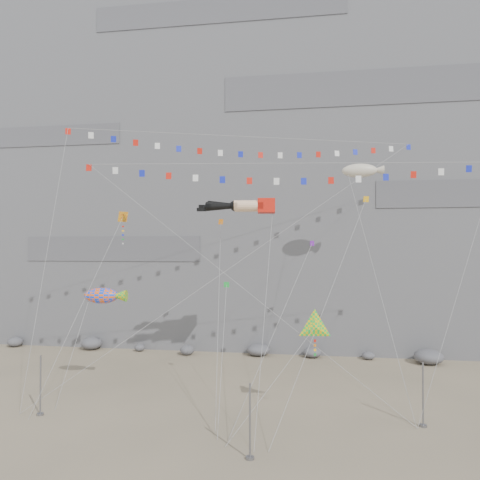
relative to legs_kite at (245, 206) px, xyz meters
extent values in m
plane|color=gray|center=(-0.24, -4.96, -15.76)|extent=(120.00, 120.00, 0.00)
cube|color=slate|center=(-0.24, 27.04, 9.24)|extent=(80.00, 28.00, 50.00)
cylinder|color=slate|center=(-13.66, -9.00, -13.60)|extent=(0.12, 0.12, 4.32)
cylinder|color=slate|center=(2.30, -13.61, -13.59)|extent=(0.12, 0.12, 4.34)
cylinder|color=slate|center=(13.24, -6.97, -13.58)|extent=(0.12, 0.12, 4.35)
cube|color=red|center=(1.86, 0.22, 0.01)|extent=(1.69, 2.19, 1.21)
cylinder|color=#FFCE9F|center=(0.17, -0.57, 0.01)|extent=(2.12, 1.10, 0.89)
sphere|color=black|center=(-0.84, -0.68, 0.01)|extent=(0.82, 0.82, 0.82)
cone|color=black|center=(-2.04, -0.81, -0.06)|extent=(2.50, 1.00, 0.83)
cube|color=black|center=(-3.65, -0.99, -0.33)|extent=(0.82, 0.44, 0.30)
cylinder|color=#FFCE9F|center=(0.04, 0.62, 0.01)|extent=(2.12, 1.10, 0.89)
sphere|color=black|center=(-0.97, 0.51, 0.01)|extent=(0.82, 0.82, 0.82)
cone|color=black|center=(-2.17, 0.38, 0.13)|extent=(2.52, 1.00, 0.89)
cube|color=black|center=(-3.78, 0.21, 0.04)|extent=(0.82, 0.44, 0.30)
cylinder|color=gray|center=(2.14, -6.28, -7.85)|extent=(0.03, 0.03, 20.40)
cube|color=slate|center=(2.42, -12.77, -15.71)|extent=(0.16, 0.16, 0.10)
cylinder|color=gray|center=(-7.53, -3.26, -4.50)|extent=(0.03, 0.03, 29.59)
cube|color=slate|center=(-15.22, -9.11, -15.71)|extent=(0.16, 0.16, 0.10)
cylinder|color=gray|center=(8.42, -4.95, -6.24)|extent=(0.03, 0.03, 21.43)
cube|color=slate|center=(12.78, -7.44, -15.71)|extent=(0.16, 0.16, 0.10)
cylinder|color=gray|center=(-12.43, -5.38, -8.28)|extent=(0.03, 0.03, 17.79)
cube|color=slate|center=(-13.92, -10.04, -15.71)|extent=(0.16, 0.16, 0.10)
cylinder|color=gray|center=(-12.21, -6.08, -11.63)|extent=(0.03, 0.03, 9.21)
cube|color=slate|center=(-13.11, -8.03, -15.71)|extent=(0.16, 0.16, 0.10)
cylinder|color=gray|center=(3.30, -9.81, -12.44)|extent=(0.03, 0.03, 9.91)
cube|color=slate|center=(0.59, -12.36, -15.71)|extent=(0.16, 0.16, 0.10)
cylinder|color=gray|center=(11.54, -0.65, -5.95)|extent=(0.03, 0.03, 23.54)
cube|color=slate|center=(12.75, -7.13, -15.71)|extent=(0.16, 0.16, 0.10)
cylinder|color=gray|center=(-1.57, -3.76, -8.44)|extent=(0.03, 0.03, 19.98)
cube|color=slate|center=(-0.39, -10.51, -15.71)|extent=(0.16, 0.16, 0.10)
cylinder|color=gray|center=(3.20, -5.09, -9.47)|extent=(0.03, 0.03, 18.29)
cube|color=slate|center=(0.61, -11.26, -15.71)|extent=(0.16, 0.16, 0.10)
cylinder|color=gray|center=(-0.68, -6.64, -11.21)|extent=(0.03, 0.03, 13.11)
cube|color=slate|center=(-0.08, -11.37, -15.71)|extent=(0.16, 0.16, 0.10)
cylinder|color=gray|center=(6.89, -5.31, -7.53)|extent=(0.03, 0.03, 23.11)
cube|color=slate|center=(3.27, -12.62, -15.71)|extent=(0.16, 0.16, 0.10)
camera|label=1|loc=(5.95, -40.34, -3.61)|focal=35.00mm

